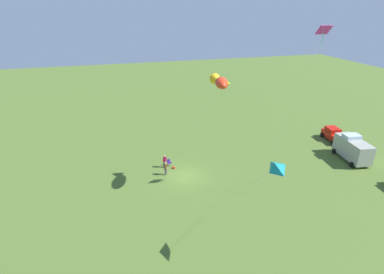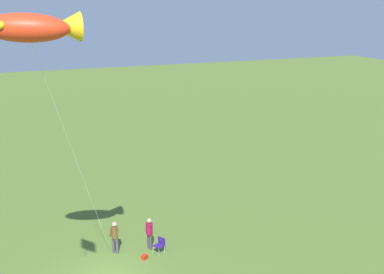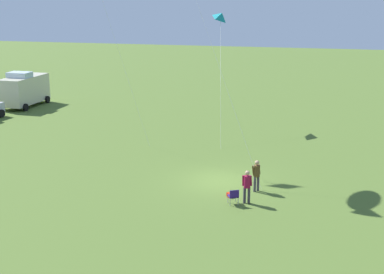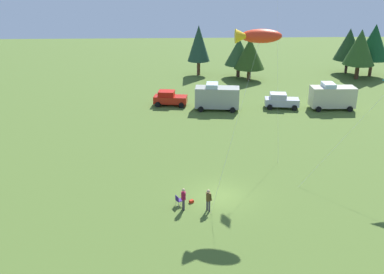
{
  "view_description": "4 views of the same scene",
  "coord_description": "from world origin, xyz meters",
  "px_view_note": "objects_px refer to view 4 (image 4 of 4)",
  "views": [
    {
      "loc": [
        30.12,
        -7.8,
        18.9
      ],
      "look_at": [
        -2.65,
        1.54,
        3.89
      ],
      "focal_mm": 28.0,
      "sensor_mm": 36.0,
      "label": 1
    },
    {
      "loc": [
        5.25,
        23.01,
        12.94
      ],
      "look_at": [
        -4.15,
        0.82,
        6.73
      ],
      "focal_mm": 50.0,
      "sensor_mm": 36.0,
      "label": 2
    },
    {
      "loc": [
        -28.25,
        -5.47,
        10.34
      ],
      "look_at": [
        -2.32,
        1.03,
        3.16
      ],
      "focal_mm": 50.0,
      "sensor_mm": 36.0,
      "label": 3
    },
    {
      "loc": [
        -3.4,
        -31.11,
        17.09
      ],
      "look_at": [
        -2.09,
        2.01,
        4.22
      ],
      "focal_mm": 42.0,
      "sensor_mm": 36.0,
      "label": 4
    }
  ],
  "objects_px": {
    "person_spectator": "(183,197)",
    "backpack_on_grass": "(191,201)",
    "car_silver_compact": "(281,101)",
    "person_kite_flyer": "(208,199)",
    "kite_large_fish": "(257,36)",
    "car_red_sedan": "(170,98)",
    "folding_chair": "(179,200)",
    "van_motorhome_grey": "(217,97)",
    "van_camper_beige": "(332,96)"
  },
  "relations": [
    {
      "from": "person_spectator",
      "to": "van_camper_beige",
      "type": "relative_size",
      "value": 0.32
    },
    {
      "from": "folding_chair",
      "to": "kite_large_fish",
      "type": "bearing_deg",
      "value": 8.41
    },
    {
      "from": "folding_chair",
      "to": "van_motorhome_grey",
      "type": "relative_size",
      "value": 0.15
    },
    {
      "from": "folding_chair",
      "to": "person_spectator",
      "type": "bearing_deg",
      "value": -86.09
    },
    {
      "from": "van_camper_beige",
      "to": "backpack_on_grass",
      "type": "bearing_deg",
      "value": 52.19
    },
    {
      "from": "person_kite_flyer",
      "to": "van_motorhome_grey",
      "type": "relative_size",
      "value": 0.31
    },
    {
      "from": "van_camper_beige",
      "to": "car_silver_compact",
      "type": "bearing_deg",
      "value": -5.28
    },
    {
      "from": "folding_chair",
      "to": "person_spectator",
      "type": "distance_m",
      "value": 0.89
    },
    {
      "from": "backpack_on_grass",
      "to": "car_red_sedan",
      "type": "relative_size",
      "value": 0.07
    },
    {
      "from": "car_red_sedan",
      "to": "van_camper_beige",
      "type": "relative_size",
      "value": 0.81
    },
    {
      "from": "backpack_on_grass",
      "to": "kite_large_fish",
      "type": "distance_m",
      "value": 13.46
    },
    {
      "from": "person_kite_flyer",
      "to": "person_spectator",
      "type": "bearing_deg",
      "value": 128.29
    },
    {
      "from": "person_kite_flyer",
      "to": "car_red_sedan",
      "type": "height_order",
      "value": "car_red_sedan"
    },
    {
      "from": "person_spectator",
      "to": "folding_chair",
      "type": "bearing_deg",
      "value": 107.8
    },
    {
      "from": "folding_chair",
      "to": "van_motorhome_grey",
      "type": "height_order",
      "value": "van_motorhome_grey"
    },
    {
      "from": "backpack_on_grass",
      "to": "car_silver_compact",
      "type": "bearing_deg",
      "value": 62.73
    },
    {
      "from": "car_red_sedan",
      "to": "van_camper_beige",
      "type": "height_order",
      "value": "van_camper_beige"
    },
    {
      "from": "folding_chair",
      "to": "car_silver_compact",
      "type": "xyz_separation_m",
      "value": [
        13.17,
        24.0,
        0.46
      ]
    },
    {
      "from": "van_motorhome_grey",
      "to": "person_kite_flyer",
      "type": "bearing_deg",
      "value": 90.47
    },
    {
      "from": "person_kite_flyer",
      "to": "car_red_sedan",
      "type": "xyz_separation_m",
      "value": [
        -3.03,
        26.55,
        -0.07
      ]
    },
    {
      "from": "person_kite_flyer",
      "to": "folding_chair",
      "type": "relative_size",
      "value": 2.12
    },
    {
      "from": "car_silver_compact",
      "to": "person_spectator",
      "type": "bearing_deg",
      "value": 70.47
    },
    {
      "from": "person_spectator",
      "to": "kite_large_fish",
      "type": "distance_m",
      "value": 13.26
    },
    {
      "from": "car_silver_compact",
      "to": "van_camper_beige",
      "type": "xyz_separation_m",
      "value": [
        6.24,
        -0.68,
        0.69
      ]
    },
    {
      "from": "folding_chair",
      "to": "person_spectator",
      "type": "relative_size",
      "value": 0.47
    },
    {
      "from": "car_red_sedan",
      "to": "van_motorhome_grey",
      "type": "xyz_separation_m",
      "value": [
        5.9,
        -2.01,
        0.69
      ]
    },
    {
      "from": "person_spectator",
      "to": "backpack_on_grass",
      "type": "bearing_deg",
      "value": 45.11
    },
    {
      "from": "car_silver_compact",
      "to": "backpack_on_grass",
      "type": "bearing_deg",
      "value": 70.67
    },
    {
      "from": "person_kite_flyer",
      "to": "backpack_on_grass",
      "type": "distance_m",
      "value": 1.95
    },
    {
      "from": "backpack_on_grass",
      "to": "car_red_sedan",
      "type": "height_order",
      "value": "car_red_sedan"
    },
    {
      "from": "car_silver_compact",
      "to": "kite_large_fish",
      "type": "height_order",
      "value": "kite_large_fish"
    },
    {
      "from": "car_silver_compact",
      "to": "kite_large_fish",
      "type": "distance_m",
      "value": 23.71
    },
    {
      "from": "car_red_sedan",
      "to": "van_motorhome_grey",
      "type": "height_order",
      "value": "van_motorhome_grey"
    },
    {
      "from": "car_silver_compact",
      "to": "person_kite_flyer",
      "type": "bearing_deg",
      "value": 74.12
    },
    {
      "from": "person_kite_flyer",
      "to": "van_motorhome_grey",
      "type": "distance_m",
      "value": 24.72
    },
    {
      "from": "person_spectator",
      "to": "car_silver_compact",
      "type": "xyz_separation_m",
      "value": [
        12.8,
        24.62,
        -0.07
      ]
    },
    {
      "from": "folding_chair",
      "to": "car_silver_compact",
      "type": "bearing_deg",
      "value": 34.56
    },
    {
      "from": "backpack_on_grass",
      "to": "car_red_sedan",
      "type": "xyz_separation_m",
      "value": [
        -1.84,
        25.31,
        0.84
      ]
    },
    {
      "from": "van_motorhome_grey",
      "to": "person_spectator",
      "type": "bearing_deg",
      "value": 86.21
    },
    {
      "from": "person_kite_flyer",
      "to": "backpack_on_grass",
      "type": "xyz_separation_m",
      "value": [
        -1.2,
        1.24,
        -0.91
      ]
    },
    {
      "from": "folding_chair",
      "to": "van_camper_beige",
      "type": "relative_size",
      "value": 0.15
    },
    {
      "from": "folding_chair",
      "to": "car_red_sedan",
      "type": "relative_size",
      "value": 0.19
    },
    {
      "from": "folding_chair",
      "to": "car_red_sedan",
      "type": "height_order",
      "value": "car_red_sedan"
    },
    {
      "from": "kite_large_fish",
      "to": "folding_chair",
      "type": "bearing_deg",
      "value": -144.9
    },
    {
      "from": "folding_chair",
      "to": "van_motorhome_grey",
      "type": "distance_m",
      "value": 24.23
    },
    {
      "from": "person_kite_flyer",
      "to": "car_silver_compact",
      "type": "bearing_deg",
      "value": 22.39
    },
    {
      "from": "backpack_on_grass",
      "to": "person_spectator",
      "type": "bearing_deg",
      "value": -122.08
    },
    {
      "from": "person_spectator",
      "to": "van_motorhome_grey",
      "type": "xyz_separation_m",
      "value": [
        4.68,
        24.29,
        0.62
      ]
    },
    {
      "from": "car_silver_compact",
      "to": "van_camper_beige",
      "type": "relative_size",
      "value": 0.81
    },
    {
      "from": "backpack_on_grass",
      "to": "car_silver_compact",
      "type": "relative_size",
      "value": 0.07
    }
  ]
}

